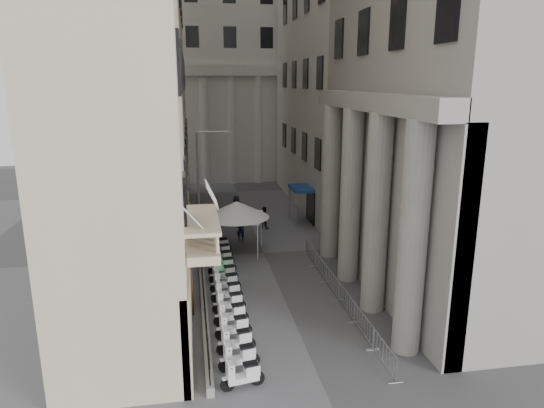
{
  "coord_description": "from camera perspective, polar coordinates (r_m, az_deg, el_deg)",
  "views": [
    {
      "loc": [
        -4.66,
        -11.78,
        11.4
      ],
      "look_at": [
        -0.13,
        15.05,
        4.5
      ],
      "focal_mm": 32.0,
      "sensor_mm": 36.0,
      "label": 1
    }
  ],
  "objects": [
    {
      "name": "barrier_1",
      "position": [
        23.55,
        10.64,
        -14.99
      ],
      "size": [
        0.6,
        2.4,
        1.1
      ],
      "primitive_type": null,
      "color": "#9B9DA2",
      "rests_on": "ground"
    },
    {
      "name": "pedestrian_a",
      "position": [
        35.72,
        -3.72,
        -3.07
      ],
      "size": [
        0.65,
        0.49,
        1.6
      ],
      "primitive_type": "imported",
      "rotation": [
        0.0,
        0.0,
        2.95
      ],
      "color": "black",
      "rests_on": "ground"
    },
    {
      "name": "far_building",
      "position": [
        60.07,
        -5.36,
        17.61
      ],
      "size": [
        22.0,
        10.0,
        30.0
      ],
      "primitive_type": "cube",
      "color": "beige",
      "rests_on": "ground"
    },
    {
      "name": "pedestrian_c",
      "position": [
        41.41,
        -4.2,
        -0.37
      ],
      "size": [
        1.15,
        1.1,
        1.99
      ],
      "primitive_type": "imported",
      "rotation": [
        0.0,
        0.0,
        3.83
      ],
      "color": "black",
      "rests_on": "ground"
    },
    {
      "name": "scooter_9",
      "position": [
        29.97,
        -5.81,
        -8.2
      ],
      "size": [
        1.48,
        0.8,
        1.5
      ],
      "primitive_type": null,
      "rotation": [
        0.0,
        0.0,
        1.75
      ],
      "color": "silver",
      "rests_on": "ground"
    },
    {
      "name": "scooter_11",
      "position": [
        32.34,
        -6.12,
        -6.5
      ],
      "size": [
        1.48,
        0.8,
        1.5
      ],
      "primitive_type": null,
      "rotation": [
        0.0,
        0.0,
        1.75
      ],
      "color": "silver",
      "rests_on": "ground"
    },
    {
      "name": "barrier_4",
      "position": [
        29.98,
        5.71,
        -8.2
      ],
      "size": [
        0.6,
        2.4,
        1.1
      ],
      "primitive_type": null,
      "color": "#9B9DA2",
      "rests_on": "ground"
    },
    {
      "name": "scooter_10",
      "position": [
        31.15,
        -5.97,
        -7.32
      ],
      "size": [
        1.48,
        0.8,
        1.5
      ],
      "primitive_type": null,
      "rotation": [
        0.0,
        0.0,
        1.75
      ],
      "color": "silver",
      "rests_on": "ground"
    },
    {
      "name": "scooter_5",
      "position": [
        25.35,
        -5.0,
        -12.56
      ],
      "size": [
        1.48,
        0.8,
        1.5
      ],
      "primitive_type": null,
      "rotation": [
        0.0,
        0.0,
        1.75
      ],
      "color": "silver",
      "rests_on": "ground"
    },
    {
      "name": "info_kiosk",
      "position": [
        29.22,
        -6.74,
        -7.09
      ],
      "size": [
        0.36,
        0.8,
        1.63
      ],
      "rotation": [
        0.0,
        0.0,
        0.16
      ],
      "color": "black",
      "rests_on": "ground"
    },
    {
      "name": "scooter_4",
      "position": [
        24.22,
        -4.75,
        -13.9
      ],
      "size": [
        1.48,
        0.8,
        1.5
      ],
      "primitive_type": null,
      "rotation": [
        0.0,
        0.0,
        1.75
      ],
      "color": "silver",
      "rests_on": "ground"
    },
    {
      "name": "barrier_2",
      "position": [
        25.63,
        8.69,
        -12.36
      ],
      "size": [
        0.6,
        2.4,
        1.1
      ],
      "primitive_type": null,
      "color": "#9B9DA2",
      "rests_on": "ground"
    },
    {
      "name": "security_tent",
      "position": [
        33.15,
        -4.75,
        -0.53
      ],
      "size": [
        4.4,
        4.4,
        3.57
      ],
      "color": "silver",
      "rests_on": "ground"
    },
    {
      "name": "barrier_0",
      "position": [
        21.56,
        13.01,
        -18.1
      ],
      "size": [
        0.6,
        2.4,
        1.1
      ],
      "primitive_type": null,
      "color": "#9B9DA2",
      "rests_on": "ground"
    },
    {
      "name": "iron_fence",
      "position": [
        31.89,
        -8.36,
        -6.88
      ],
      "size": [
        0.3,
        28.0,
        1.4
      ],
      "primitive_type": null,
      "color": "black",
      "rests_on": "ground"
    },
    {
      "name": "barrier_3",
      "position": [
        27.78,
        7.07,
        -10.12
      ],
      "size": [
        0.6,
        2.4,
        1.1
      ],
      "primitive_type": null,
      "color": "#9B9DA2",
      "rests_on": "ground"
    },
    {
      "name": "street_lamp",
      "position": [
        35.67,
        -8.2,
        3.29
      ],
      "size": [
        2.59,
        0.46,
        7.95
      ],
      "rotation": [
        0.0,
        0.0,
        0.11
      ],
      "color": "#96999E",
      "rests_on": "ground"
    },
    {
      "name": "scooter_6",
      "position": [
        26.49,
        -5.23,
        -11.33
      ],
      "size": [
        1.48,
        0.8,
        1.5
      ],
      "primitive_type": null,
      "rotation": [
        0.0,
        0.0,
        1.75
      ],
      "color": "silver",
      "rests_on": "ground"
    },
    {
      "name": "scooter_8",
      "position": [
        28.8,
        -5.64,
        -9.16
      ],
      "size": [
        1.48,
        0.8,
        1.5
      ],
      "primitive_type": null,
      "rotation": [
        0.0,
        0.0,
        1.75
      ],
      "color": "silver",
      "rests_on": "ground"
    },
    {
      "name": "barrier_5",
      "position": [
        32.23,
        4.54,
        -6.54
      ],
      "size": [
        0.6,
        2.4,
        1.1
      ],
      "primitive_type": null,
      "color": "#9B9DA2",
      "rests_on": "ground"
    },
    {
      "name": "scooter_7",
      "position": [
        27.64,
        -5.44,
        -10.2
      ],
      "size": [
        1.48,
        0.8,
        1.5
      ],
      "primitive_type": null,
      "rotation": [
        0.0,
        0.0,
        1.75
      ],
      "color": "silver",
      "rests_on": "ground"
    },
    {
      "name": "scooter_1",
      "position": [
        20.94,
        -3.79,
        -18.79
      ],
      "size": [
        1.48,
        0.8,
        1.5
      ],
      "primitive_type": null,
      "rotation": [
        0.0,
        0.0,
        1.75
      ],
      "color": "silver",
      "rests_on": "ground"
    },
    {
      "name": "pedestrian_b",
      "position": [
        38.55,
        -0.96,
        -1.58
      ],
      "size": [
        1.11,
        1.05,
        1.8
      ],
      "primitive_type": "imported",
      "rotation": [
        0.0,
        0.0,
        2.56
      ],
      "color": "black",
      "rests_on": "ground"
    },
    {
      "name": "flag",
      "position": [
        20.3,
        -6.45,
        -20.04
      ],
      "size": [
        1.0,
        1.4,
        8.2
      ],
      "primitive_type": null,
      "color": "#9E0C11",
      "rests_on": "ground"
    },
    {
      "name": "blue_awning",
      "position": [
        40.43,
        3.41,
        -2.17
      ],
      "size": [
        1.6,
        3.0,
        3.0
      ],
      "primitive_type": null,
      "color": "navy",
      "rests_on": "ground"
    },
    {
      "name": "scooter_0",
      "position": [
        19.89,
        -3.39,
        -20.77
      ],
      "size": [
        1.48,
        0.8,
        1.5
      ],
      "primitive_type": null,
      "rotation": [
        0.0,
        0.0,
        1.75
      ],
      "color": "silver",
      "rests_on": "ground"
    },
    {
      "name": "scooter_3",
      "position": [
        23.11,
        -4.46,
        -15.38
      ],
      "size": [
        1.48,
        0.8,
        1.5
      ],
      "primitive_type": null,
      "rotation": [
        0.0,
        0.0,
        1.75
      ],
      "color": "silver",
      "rests_on": "ground"
    },
    {
      "name": "scooter_2",
      "position": [
        22.02,
        -4.15,
        -17.0
      ],
      "size": [
        1.48,
        0.8,
        1.5
      ],
      "primitive_type": null,
      "rotation": [
        0.0,
        0.0,
        1.75
      ],
      "color": "silver",
      "rests_on": "ground"
    },
    {
      "name": "scooter_12",
      "position": [
        33.53,
        -6.26,
        -5.74
      ],
      "size": [
        1.48,
        0.8,
        1.5
      ],
      "primitive_type": null,
      "rotation": [
        0.0,
        0.0,
        1.75
      ],
      "color": "silver",
      "rests_on": "ground"
    }
  ]
}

